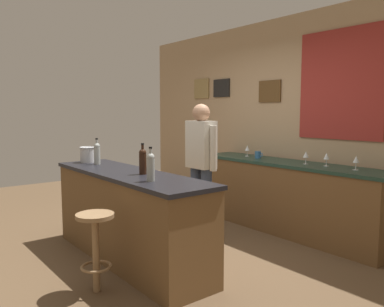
{
  "coord_description": "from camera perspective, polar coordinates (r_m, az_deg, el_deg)",
  "views": [
    {
      "loc": [
        3.45,
        -2.31,
        1.53
      ],
      "look_at": [
        -0.02,
        0.45,
        1.05
      ],
      "focal_mm": 36.37,
      "sensor_mm": 36.0,
      "label": 1
    }
  ],
  "objects": [
    {
      "name": "bartender",
      "position": [
        4.64,
        1.33,
        -1.19
      ],
      "size": [
        0.52,
        0.21,
        1.62
      ],
      "color": "#384766",
      "rests_on": "ground_plane"
    },
    {
      "name": "ground_plane",
      "position": [
        4.43,
        -4.51,
        -14.07
      ],
      "size": [
        10.0,
        10.0,
        0.0
      ],
      "primitive_type": "plane",
      "color": "brown"
    },
    {
      "name": "ice_bucket",
      "position": [
        4.84,
        -15.09,
        -0.1
      ],
      "size": [
        0.19,
        0.19,
        0.19
      ],
      "color": "#B7BABF",
      "rests_on": "bar_counter"
    },
    {
      "name": "wine_bottle_b",
      "position": [
        3.82,
        -7.24,
        -1.01
      ],
      "size": [
        0.07,
        0.07,
        0.31
      ],
      "color": "black",
      "rests_on": "bar_counter"
    },
    {
      "name": "coffee_mug",
      "position": [
        5.34,
        9.66,
        -0.18
      ],
      "size": [
        0.12,
        0.08,
        0.09
      ],
      "color": "#336699",
      "rests_on": "side_counter"
    },
    {
      "name": "back_wall",
      "position": [
        5.53,
        13.24,
        4.84
      ],
      "size": [
        6.0,
        0.09,
        2.8
      ],
      "color": "tan",
      "rests_on": "ground_plane"
    },
    {
      "name": "bar_stool",
      "position": [
        3.45,
        -13.96,
        -12.09
      ],
      "size": [
        0.32,
        0.32,
        0.68
      ],
      "color": "olive",
      "rests_on": "ground_plane"
    },
    {
      "name": "wine_bottle_a",
      "position": [
        4.62,
        -13.75,
        0.11
      ],
      "size": [
        0.07,
        0.07,
        0.31
      ],
      "color": "#999E99",
      "rests_on": "bar_counter"
    },
    {
      "name": "wine_glass_b",
      "position": [
        4.87,
        16.37,
        -0.21
      ],
      "size": [
        0.07,
        0.07,
        0.16
      ],
      "color": "silver",
      "rests_on": "side_counter"
    },
    {
      "name": "side_counter",
      "position": [
        5.11,
        13.7,
        -6.18
      ],
      "size": [
        2.68,
        0.56,
        0.9
      ],
      "color": "brown",
      "rests_on": "ground_plane"
    },
    {
      "name": "wine_glass_c",
      "position": [
        4.75,
        19.12,
        -0.45
      ],
      "size": [
        0.07,
        0.07,
        0.16
      ],
      "color": "silver",
      "rests_on": "side_counter"
    },
    {
      "name": "wine_bottle_c",
      "position": [
        3.42,
        -6.08,
        -1.83
      ],
      "size": [
        0.07,
        0.07,
        0.31
      ],
      "color": "#999E99",
      "rests_on": "bar_counter"
    },
    {
      "name": "wine_glass_a",
      "position": [
        5.53,
        8.1,
        0.72
      ],
      "size": [
        0.07,
        0.07,
        0.16
      ],
      "color": "silver",
      "rests_on": "side_counter"
    },
    {
      "name": "bar_counter",
      "position": [
        4.09,
        -9.28,
        -9.07
      ],
      "size": [
        2.3,
        0.6,
        0.92
      ],
      "color": "brown",
      "rests_on": "ground_plane"
    },
    {
      "name": "wine_glass_d",
      "position": [
        4.56,
        22.93,
        -0.87
      ],
      "size": [
        0.07,
        0.07,
        0.16
      ],
      "color": "silver",
      "rests_on": "side_counter"
    }
  ]
}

